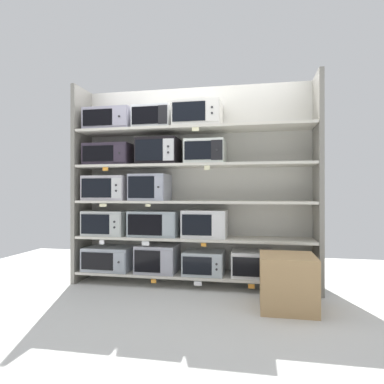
% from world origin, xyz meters
% --- Properties ---
extents(ground, '(6.73, 6.00, 0.02)m').
position_xyz_m(ground, '(0.00, -1.00, -0.01)').
color(ground, silver).
extents(back_panel, '(2.93, 0.04, 2.37)m').
position_xyz_m(back_panel, '(0.00, 0.24, 1.19)').
color(back_panel, beige).
rests_on(back_panel, ground).
extents(upright_left, '(0.05, 0.43, 2.37)m').
position_xyz_m(upright_left, '(-1.40, 0.00, 1.19)').
color(upright_left, gray).
rests_on(upright_left, ground).
extents(upright_right, '(0.05, 0.43, 2.37)m').
position_xyz_m(upright_right, '(1.40, 0.00, 1.19)').
color(upright_right, gray).
rests_on(upright_right, ground).
extents(shelf_0, '(2.73, 0.43, 0.03)m').
position_xyz_m(shelf_0, '(0.00, 0.00, 0.13)').
color(shelf_0, beige).
rests_on(shelf_0, ground).
extents(microwave_0, '(0.57, 0.42, 0.28)m').
position_xyz_m(microwave_0, '(-1.02, -0.00, 0.28)').
color(microwave_0, '#9CA3AE').
rests_on(microwave_0, shelf_0).
extents(microwave_1, '(0.47, 0.41, 0.32)m').
position_xyz_m(microwave_1, '(-0.41, -0.00, 0.30)').
color(microwave_1, '#A2A3AE').
rests_on(microwave_1, shelf_0).
extents(microwave_2, '(0.46, 0.41, 0.26)m').
position_xyz_m(microwave_2, '(0.14, -0.00, 0.27)').
color(microwave_2, '#B1BCC1').
rests_on(microwave_2, shelf_0).
extents(microwave_3, '(0.46, 0.40, 0.28)m').
position_xyz_m(microwave_3, '(0.69, -0.00, 0.28)').
color(microwave_3, white).
rests_on(microwave_3, shelf_0).
extents(price_tag_0, '(0.06, 0.00, 0.04)m').
position_xyz_m(price_tag_0, '(-0.40, -0.22, 0.09)').
color(price_tag_0, orange).
extents(price_tag_1, '(0.09, 0.00, 0.05)m').
position_xyz_m(price_tag_1, '(0.11, -0.22, 0.09)').
color(price_tag_1, white).
extents(price_tag_2, '(0.07, 0.00, 0.05)m').
position_xyz_m(price_tag_2, '(0.68, -0.22, 0.08)').
color(price_tag_2, orange).
extents(shelf_1, '(2.73, 0.43, 0.03)m').
position_xyz_m(shelf_1, '(0.00, 0.00, 0.55)').
color(shelf_1, beige).
extents(microwave_4, '(0.51, 0.42, 0.29)m').
position_xyz_m(microwave_4, '(-1.05, -0.00, 0.71)').
color(microwave_4, '#B5BBB7').
rests_on(microwave_4, shelf_1).
extents(microwave_5, '(0.58, 0.38, 0.30)m').
position_xyz_m(microwave_5, '(-0.45, -0.00, 0.71)').
color(microwave_5, '#9AA7AD').
rests_on(microwave_5, shelf_1).
extents(microwave_6, '(0.50, 0.36, 0.31)m').
position_xyz_m(microwave_6, '(0.15, -0.00, 0.72)').
color(microwave_6, silver).
rests_on(microwave_6, shelf_1).
extents(price_tag_3, '(0.06, 0.00, 0.05)m').
position_xyz_m(price_tag_3, '(-1.02, -0.22, 0.51)').
color(price_tag_3, white).
extents(price_tag_4, '(0.09, 0.00, 0.05)m').
position_xyz_m(price_tag_4, '(-0.49, -0.22, 0.51)').
color(price_tag_4, white).
extents(price_tag_5, '(0.06, 0.00, 0.04)m').
position_xyz_m(price_tag_5, '(0.17, -0.22, 0.51)').
color(price_tag_5, orange).
extents(shelf_2, '(2.73, 0.43, 0.03)m').
position_xyz_m(shelf_2, '(0.00, 0.00, 0.97)').
color(shelf_2, beige).
extents(microwave_7, '(0.53, 0.41, 0.29)m').
position_xyz_m(microwave_7, '(-1.04, -0.00, 1.13)').
color(microwave_7, '#BCB7BE').
rests_on(microwave_7, shelf_2).
extents(microwave_8, '(0.43, 0.42, 0.31)m').
position_xyz_m(microwave_8, '(-0.51, -0.00, 1.14)').
color(microwave_8, '#9CA1AF').
rests_on(microwave_8, shelf_2).
extents(price_tag_6, '(0.09, 0.00, 0.04)m').
position_xyz_m(price_tag_6, '(-1.01, -0.22, 0.93)').
color(price_tag_6, beige).
extents(price_tag_7, '(0.06, 0.00, 0.03)m').
position_xyz_m(price_tag_7, '(-0.46, -0.22, 0.94)').
color(price_tag_7, beige).
extents(shelf_3, '(2.73, 0.43, 0.03)m').
position_xyz_m(shelf_3, '(0.00, 0.00, 1.39)').
color(shelf_3, beige).
extents(microwave_9, '(0.56, 0.37, 0.26)m').
position_xyz_m(microwave_9, '(-1.02, -0.00, 1.54)').
color(microwave_9, '#312835').
rests_on(microwave_9, shelf_3).
extents(microwave_10, '(0.48, 0.38, 0.31)m').
position_xyz_m(microwave_10, '(-0.40, -0.00, 1.56)').
color(microwave_10, black).
rests_on(microwave_10, shelf_3).
extents(microwave_11, '(0.45, 0.41, 0.27)m').
position_xyz_m(microwave_11, '(0.16, -0.00, 1.55)').
color(microwave_11, silver).
rests_on(microwave_11, shelf_3).
extents(price_tag_8, '(0.07, 0.00, 0.04)m').
position_xyz_m(price_tag_8, '(-0.98, -0.22, 1.35)').
color(price_tag_8, orange).
extents(price_tag_9, '(0.06, 0.00, 0.05)m').
position_xyz_m(price_tag_9, '(0.21, -0.22, 1.35)').
color(price_tag_9, beige).
extents(shelf_4, '(2.73, 0.43, 0.03)m').
position_xyz_m(shelf_4, '(0.00, 0.00, 1.82)').
color(shelf_4, beige).
extents(microwave_12, '(0.58, 0.36, 0.27)m').
position_xyz_m(microwave_12, '(-1.02, -0.00, 1.96)').
color(microwave_12, '#9C99AB').
rests_on(microwave_12, shelf_4).
extents(microwave_13, '(0.45, 0.36, 0.26)m').
position_xyz_m(microwave_13, '(-0.47, -0.00, 1.96)').
color(microwave_13, silver).
rests_on(microwave_13, shelf_4).
extents(microwave_14, '(0.55, 0.41, 0.29)m').
position_xyz_m(microwave_14, '(0.07, -0.00, 1.98)').
color(microwave_14, silver).
rests_on(microwave_14, shelf_4).
extents(price_tag_10, '(0.08, 0.00, 0.04)m').
position_xyz_m(price_tag_10, '(0.08, -0.22, 1.78)').
color(price_tag_10, beige).
extents(shipping_carton, '(0.50, 0.50, 0.50)m').
position_xyz_m(shipping_carton, '(1.02, -0.61, 0.25)').
color(shipping_carton, tan).
rests_on(shipping_carton, ground).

